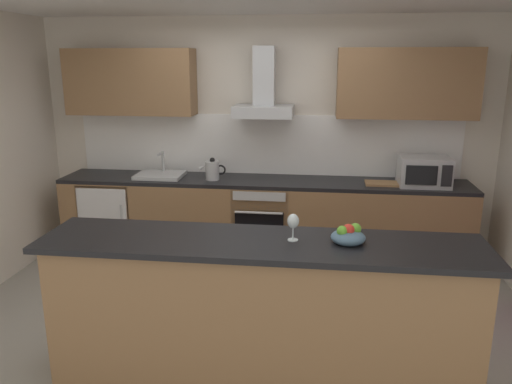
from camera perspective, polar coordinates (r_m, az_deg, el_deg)
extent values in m
cube|color=gray|center=(4.36, -1.52, -14.67)|extent=(5.96, 4.45, 0.02)
cube|color=silver|center=(5.63, 1.16, 6.27)|extent=(5.96, 0.12, 2.60)
cube|color=white|center=(5.57, 1.08, 5.44)|extent=(4.22, 0.02, 0.66)
cube|color=olive|center=(5.46, 0.69, -3.39)|extent=(4.37, 0.60, 0.86)
cube|color=black|center=(5.34, 0.70, 1.20)|extent=(4.37, 0.60, 0.04)
cube|color=olive|center=(3.44, 0.51, -13.86)|extent=(2.78, 0.52, 0.98)
cube|color=black|center=(3.22, 0.53, -5.92)|extent=(2.88, 0.64, 0.04)
cube|color=olive|center=(5.69, -14.14, 12.10)|extent=(1.40, 0.32, 0.70)
cube|color=olive|center=(5.38, 16.87, 11.78)|extent=(1.40, 0.32, 0.70)
cube|color=slate|center=(5.43, 0.72, -3.16)|extent=(0.60, 0.56, 0.80)
cube|color=black|center=(5.18, 0.35, -4.82)|extent=(0.50, 0.02, 0.48)
cube|color=#B7BABC|center=(5.06, 0.36, -0.51)|extent=(0.54, 0.02, 0.09)
cylinder|color=#B7BABC|center=(5.07, 0.31, -2.39)|extent=(0.49, 0.02, 0.02)
cube|color=white|center=(5.87, -15.92, -2.72)|extent=(0.58, 0.56, 0.85)
cube|color=silver|center=(5.62, -17.06, -3.59)|extent=(0.55, 0.02, 0.80)
cylinder|color=#B7BABC|center=(5.50, -15.08, -3.37)|extent=(0.02, 0.02, 0.38)
cube|color=#B7BABC|center=(5.33, 18.65, 2.26)|extent=(0.50, 0.36, 0.30)
cube|color=black|center=(5.13, 18.39, 1.83)|extent=(0.30, 0.02, 0.19)
cube|color=black|center=(5.18, 20.99, 1.72)|extent=(0.10, 0.01, 0.21)
cube|color=silver|center=(5.55, -10.91, 1.90)|extent=(0.50, 0.40, 0.04)
cylinder|color=#B7BABC|center=(5.64, -10.56, 3.26)|extent=(0.03, 0.03, 0.26)
cylinder|color=#B7BABC|center=(5.55, -10.87, 4.30)|extent=(0.03, 0.16, 0.03)
cylinder|color=#B7BABC|center=(5.34, -5.00, 2.47)|extent=(0.15, 0.15, 0.20)
sphere|color=black|center=(5.32, -5.02, 3.65)|extent=(0.06, 0.06, 0.06)
cone|color=#B7BABC|center=(5.35, -6.05, 2.91)|extent=(0.09, 0.04, 0.07)
torus|color=black|center=(5.32, -4.05, 2.55)|extent=(0.11, 0.02, 0.11)
cube|color=#B7BABC|center=(5.29, 0.89, 9.21)|extent=(0.62, 0.45, 0.12)
cube|color=#B7BABC|center=(5.32, 0.97, 13.13)|extent=(0.22, 0.22, 0.60)
cylinder|color=silver|center=(3.23, 4.23, -5.48)|extent=(0.07, 0.07, 0.01)
cylinder|color=silver|center=(3.21, 4.24, -4.67)|extent=(0.01, 0.01, 0.09)
ellipsoid|color=silver|center=(3.19, 4.27, -3.33)|extent=(0.08, 0.08, 0.10)
ellipsoid|color=slate|center=(3.23, 10.48, -5.13)|extent=(0.22, 0.22, 0.09)
sphere|color=#66B233|center=(3.19, 9.82, -4.43)|extent=(0.07, 0.07, 0.07)
sphere|color=#66B233|center=(3.24, 11.29, -4.16)|extent=(0.08, 0.08, 0.08)
sphere|color=red|center=(3.21, 10.52, -4.29)|extent=(0.08, 0.08, 0.08)
cube|color=#9E7247|center=(5.29, 14.20, 0.96)|extent=(0.34, 0.22, 0.02)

